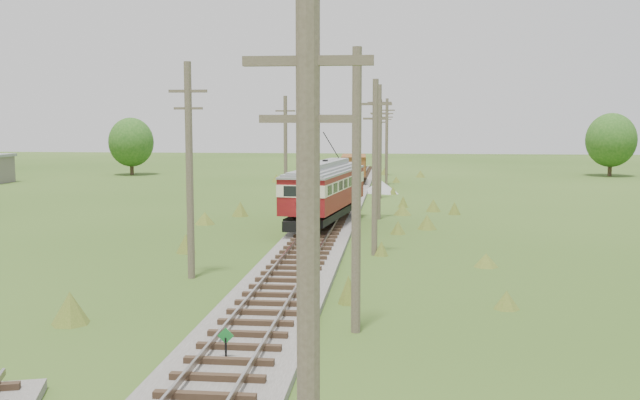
# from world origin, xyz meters

# --- Properties ---
(ground) EXTENTS (260.00, 260.00, 0.00)m
(ground) POSITION_xyz_m (0.00, 0.00, 0.00)
(ground) COLOR #2E4A16
(ground) RESTS_ON ground
(railbed_main) EXTENTS (3.60, 96.00, 0.57)m
(railbed_main) POSITION_xyz_m (0.00, 34.00, 0.19)
(railbed_main) COLOR #605B54
(railbed_main) RESTS_ON ground
(switch_marker) EXTENTS (0.45, 0.06, 1.08)m
(switch_marker) POSITION_xyz_m (-0.20, 1.50, 0.63)
(switch_marker) COLOR black
(switch_marker) RESTS_ON ground
(streetcar) EXTENTS (4.29, 11.91, 5.39)m
(streetcar) POSITION_xyz_m (-0.00, 26.79, 2.53)
(streetcar) COLOR black
(streetcar) RESTS_ON ground
(gondola) EXTENTS (2.81, 7.66, 2.51)m
(gondola) POSITION_xyz_m (0.00, 57.24, 1.92)
(gondola) COLOR black
(gondola) RESTS_ON ground
(gravel_pile) EXTENTS (3.34, 3.54, 1.22)m
(gravel_pile) POSITION_xyz_m (3.04, 49.04, 0.57)
(gravel_pile) COLOR gray
(gravel_pile) RESTS_ON ground
(utility_pole_r_0) EXTENTS (1.60, 0.30, 8.50)m
(utility_pole_r_0) POSITION_xyz_m (3.20, -8.00, 4.37)
(utility_pole_r_0) COLOR brown
(utility_pole_r_0) RESTS_ON ground
(utility_pole_r_1) EXTENTS (0.30, 0.30, 8.80)m
(utility_pole_r_1) POSITION_xyz_m (3.10, 5.00, 4.40)
(utility_pole_r_1) COLOR brown
(utility_pole_r_1) RESTS_ON ground
(utility_pole_r_2) EXTENTS (1.60, 0.30, 8.60)m
(utility_pole_r_2) POSITION_xyz_m (3.30, 18.00, 4.42)
(utility_pole_r_2) COLOR brown
(utility_pole_r_2) RESTS_ON ground
(utility_pole_r_3) EXTENTS (1.60, 0.30, 9.00)m
(utility_pole_r_3) POSITION_xyz_m (3.20, 31.00, 4.63)
(utility_pole_r_3) COLOR brown
(utility_pole_r_3) RESTS_ON ground
(utility_pole_r_4) EXTENTS (1.60, 0.30, 8.40)m
(utility_pole_r_4) POSITION_xyz_m (3.00, 44.00, 4.32)
(utility_pole_r_4) COLOR brown
(utility_pole_r_4) RESTS_ON ground
(utility_pole_r_5) EXTENTS (1.60, 0.30, 8.90)m
(utility_pole_r_5) POSITION_xyz_m (3.40, 57.00, 4.58)
(utility_pole_r_5) COLOR brown
(utility_pole_r_5) RESTS_ON ground
(utility_pole_r_6) EXTENTS (1.60, 0.30, 8.70)m
(utility_pole_r_6) POSITION_xyz_m (3.20, 70.00, 4.47)
(utility_pole_r_6) COLOR brown
(utility_pole_r_6) RESTS_ON ground
(utility_pole_l_a) EXTENTS (1.60, 0.30, 9.00)m
(utility_pole_l_a) POSITION_xyz_m (-4.20, 12.00, 4.63)
(utility_pole_l_a) COLOR brown
(utility_pole_l_a) RESTS_ON ground
(utility_pole_l_b) EXTENTS (1.60, 0.30, 8.60)m
(utility_pole_l_b) POSITION_xyz_m (-4.50, 40.00, 4.42)
(utility_pole_l_b) COLOR brown
(utility_pole_l_b) RESTS_ON ground
(tree_mid_a) EXTENTS (5.46, 5.46, 7.03)m
(tree_mid_a) POSITION_xyz_m (-28.00, 68.00, 4.02)
(tree_mid_a) COLOR #38281C
(tree_mid_a) RESTS_ON ground
(tree_mid_b) EXTENTS (5.88, 5.88, 7.57)m
(tree_mid_b) POSITION_xyz_m (30.00, 72.00, 4.33)
(tree_mid_b) COLOR #38281C
(tree_mid_b) RESTS_ON ground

